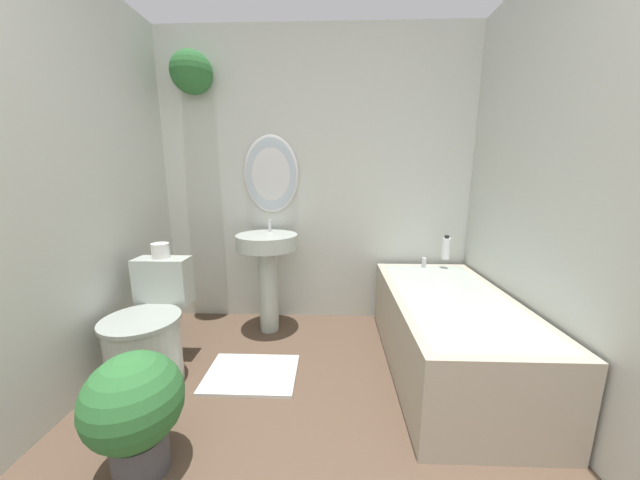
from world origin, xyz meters
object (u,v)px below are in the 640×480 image
(toilet, at_px, (148,337))
(potted_plant, at_px, (135,407))
(pedestal_sink, at_px, (268,261))
(shampoo_bottle, at_px, (446,248))
(bathtub, at_px, (448,331))
(toilet_paper_roll, at_px, (160,251))

(toilet, bearing_deg, potted_plant, -64.07)
(pedestal_sink, relative_size, shampoo_bottle, 4.68)
(shampoo_bottle, height_order, potted_plant, shampoo_bottle)
(toilet, bearing_deg, bathtub, 5.05)
(toilet_paper_roll, bearing_deg, potted_plant, -70.46)
(toilet_paper_roll, bearing_deg, toilet, -90.00)
(pedestal_sink, bearing_deg, potted_plant, -103.36)
(shampoo_bottle, xyz_separation_m, potted_plant, (-1.74, -1.41, -0.37))
(potted_plant, relative_size, toilet_paper_roll, 4.94)
(bathtub, height_order, toilet_paper_roll, toilet_paper_roll)
(pedestal_sink, xyz_separation_m, toilet_paper_roll, (-0.62, -0.43, 0.18))
(potted_plant, bearing_deg, bathtub, 26.98)
(bathtub, xyz_separation_m, shampoo_bottle, (0.16, 0.61, 0.41))
(shampoo_bottle, bearing_deg, pedestal_sink, -175.49)
(bathtub, bearing_deg, pedestal_sink, 158.50)
(potted_plant, bearing_deg, toilet_paper_roll, 109.54)
(shampoo_bottle, bearing_deg, potted_plant, -140.88)
(shampoo_bottle, distance_m, toilet_paper_roll, 2.12)
(bathtub, height_order, potted_plant, bathtub)
(toilet, height_order, shampoo_bottle, shampoo_bottle)
(toilet, height_order, toilet_paper_roll, toilet_paper_roll)
(bathtub, xyz_separation_m, potted_plant, (-1.57, -0.80, 0.04))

